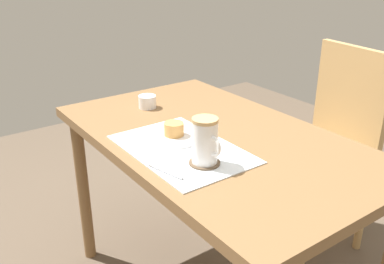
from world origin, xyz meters
name	(u,v)px	position (x,y,z in m)	size (l,w,h in m)	color
dining_table	(214,157)	(0.00, 0.00, 0.63)	(1.17, 0.69, 0.72)	brown
wooden_chair	(326,141)	(-0.03, 0.68, 0.50)	(0.47, 0.47, 0.92)	tan
placemat	(182,149)	(0.03, -0.16, 0.72)	(0.45, 0.30, 0.00)	white
pastry_plate	(174,137)	(-0.05, -0.13, 0.73)	(0.18, 0.18, 0.01)	white
pastry	(174,129)	(-0.05, -0.13, 0.76)	(0.07, 0.07, 0.04)	tan
coffee_coaster	(205,163)	(0.15, -0.16, 0.73)	(0.09, 0.09, 0.01)	brown
coffee_mug	(205,141)	(0.16, -0.16, 0.80)	(0.11, 0.08, 0.14)	white
teaspoon	(165,171)	(0.13, -0.28, 0.73)	(0.01, 0.01, 0.13)	silver
sugar_bowl	(147,102)	(-0.37, -0.05, 0.75)	(0.07, 0.07, 0.05)	white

